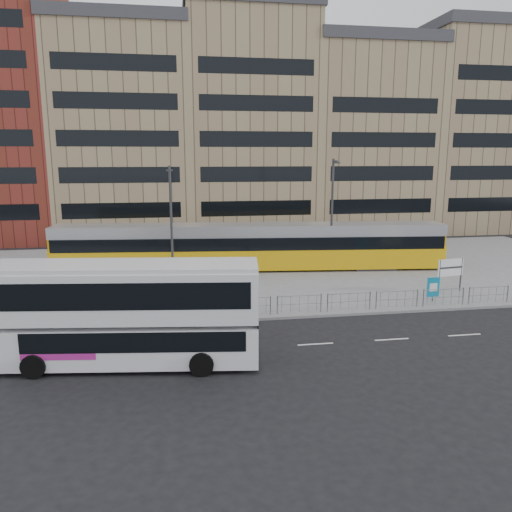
{
  "coord_description": "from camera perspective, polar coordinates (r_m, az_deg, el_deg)",
  "views": [
    {
      "loc": [
        -4.62,
        -26.49,
        9.16
      ],
      "look_at": [
        0.65,
        6.0,
        2.49
      ],
      "focal_mm": 35.0,
      "sensor_mm": 36.0,
      "label": 1
    }
  ],
  "objects": [
    {
      "name": "ad_panel",
      "position": [
        33.11,
        19.59,
        -3.41
      ],
      "size": [
        0.82,
        0.08,
        1.54
      ],
      "rotation": [
        0.0,
        0.0,
        0.01
      ],
      "color": "#2D2D30",
      "rests_on": "plaza"
    },
    {
      "name": "road_markings",
      "position": [
        24.92,
        4.56,
        -10.14
      ],
      "size": [
        62.0,
        0.12,
        0.01
      ],
      "primitive_type": "cube",
      "color": "white",
      "rests_on": "ground"
    },
    {
      "name": "ground",
      "position": [
        28.41,
        0.65,
        -7.36
      ],
      "size": [
        120.0,
        120.0,
        0.0
      ],
      "primitive_type": "plane",
      "color": "black",
      "rests_on": "ground"
    },
    {
      "name": "double_decker_bus",
      "position": [
        22.65,
        -14.6,
        -6.08
      ],
      "size": [
        11.73,
        4.12,
        4.59
      ],
      "rotation": [
        0.0,
        0.0,
        -0.13
      ],
      "color": "white",
      "rests_on": "ground"
    },
    {
      "name": "lamp_post_west",
      "position": [
        36.5,
        -9.67,
        4.22
      ],
      "size": [
        0.45,
        1.04,
        8.29
      ],
      "color": "#2D2D30",
      "rests_on": "plaza"
    },
    {
      "name": "building_row",
      "position": [
        61.19,
        -3.52,
        14.94
      ],
      "size": [
        70.4,
        18.4,
        31.2
      ],
      "color": "maroon",
      "rests_on": "ground"
    },
    {
      "name": "pedestrian_barrier",
      "position": [
        28.97,
        4.4,
        -4.98
      ],
      "size": [
        32.07,
        0.07,
        1.1
      ],
      "color": "gray",
      "rests_on": "plaza"
    },
    {
      "name": "tram",
      "position": [
        39.84,
        -0.61,
        1.06
      ],
      "size": [
        31.04,
        5.97,
        3.64
      ],
      "rotation": [
        0.0,
        0.0,
        -0.1
      ],
      "color": "#E2AA0C",
      "rests_on": "plaza"
    },
    {
      "name": "traffic_light_west",
      "position": [
        28.05,
        -15.04,
        -3.48
      ],
      "size": [
        0.22,
        0.24,
        3.1
      ],
      "rotation": [
        0.0,
        0.0,
        0.33
      ],
      "color": "#2D2D30",
      "rests_on": "plaza"
    },
    {
      "name": "pedestrian",
      "position": [
        35.6,
        -0.62,
        -1.72
      ],
      "size": [
        0.58,
        0.74,
        1.8
      ],
      "primitive_type": "imported",
      "rotation": [
        0.0,
        0.0,
        1.32
      ],
      "color": "black",
      "rests_on": "plaza"
    },
    {
      "name": "lamp_post_east",
      "position": [
        39.03,
        8.69,
        5.07
      ],
      "size": [
        0.45,
        1.04,
        8.76
      ],
      "color": "#2D2D30",
      "rests_on": "plaza"
    },
    {
      "name": "kerb",
      "position": [
        28.43,
        0.64,
        -7.19
      ],
      "size": [
        64.0,
        0.25,
        0.17
      ],
      "primitive_type": "cube",
      "color": "gray",
      "rests_on": "ground"
    },
    {
      "name": "plaza",
      "position": [
        39.82,
        -2.3,
        -1.75
      ],
      "size": [
        64.0,
        24.0,
        0.15
      ],
      "primitive_type": "cube",
      "color": "slate",
      "rests_on": "ground"
    },
    {
      "name": "station_sign",
      "position": [
        35.79,
        21.35,
        -1.39
      ],
      "size": [
        1.93,
        0.36,
        2.23
      ],
      "rotation": [
        0.0,
        0.0,
        0.14
      ],
      "color": "#2D2D30",
      "rests_on": "plaza"
    }
  ]
}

